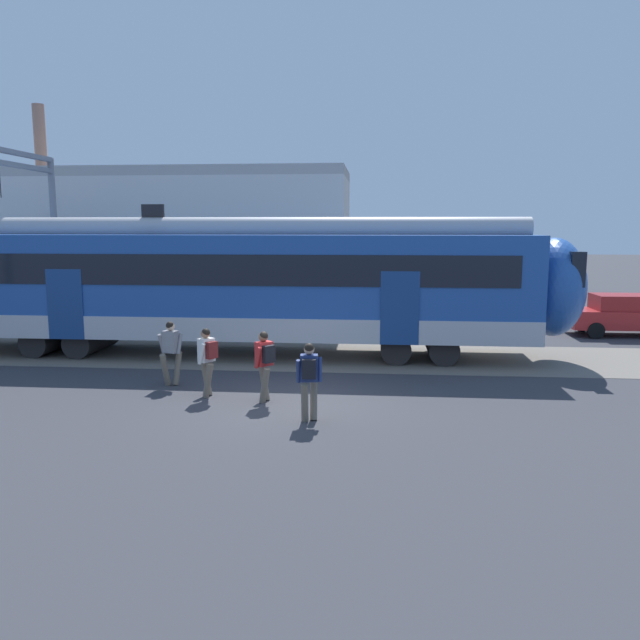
# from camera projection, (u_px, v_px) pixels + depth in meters

# --- Properties ---
(ground_plane) EXTENTS (160.00, 160.00, 0.00)m
(ground_plane) POSITION_uv_depth(u_px,v_px,m) (291.00, 404.00, 14.37)
(ground_plane) COLOR #38383D
(pedestrian_grey) EXTENTS (0.62, 0.60, 1.67)m
(pedestrian_grey) POSITION_uv_depth(u_px,v_px,m) (171.00, 349.00, 15.90)
(pedestrian_grey) COLOR #6B6051
(pedestrian_grey) RESTS_ON ground
(pedestrian_white) EXTENTS (0.55, 0.67, 1.67)m
(pedestrian_white) POSITION_uv_depth(u_px,v_px,m) (207.00, 356.00, 14.83)
(pedestrian_white) COLOR #6B6051
(pedestrian_white) RESTS_ON ground
(pedestrian_red) EXTENTS (0.50, 0.68, 1.67)m
(pedestrian_red) POSITION_uv_depth(u_px,v_px,m) (265.00, 360.00, 14.39)
(pedestrian_red) COLOR #6B6051
(pedestrian_red) RESTS_ON ground
(pedestrian_navy) EXTENTS (0.54, 0.66, 1.67)m
(pedestrian_navy) POSITION_uv_depth(u_px,v_px,m) (309.00, 375.00, 12.94)
(pedestrian_navy) COLOR #6B6051
(pedestrian_navy) RESTS_ON ground
(parked_car_red) EXTENTS (4.01, 1.78, 1.54)m
(parked_car_red) POSITION_uv_depth(u_px,v_px,m) (623.00, 315.00, 23.22)
(parked_car_red) COLOR #B22323
(parked_car_red) RESTS_ON ground
(catenary_gantry) EXTENTS (0.24, 6.64, 6.53)m
(catenary_gantry) POSITION_uv_depth(u_px,v_px,m) (3.00, 218.00, 19.90)
(catenary_gantry) COLOR gray
(catenary_gantry) RESTS_ON ground
(background_building) EXTENTS (16.49, 5.00, 9.20)m
(background_building) POSITION_uv_depth(u_px,v_px,m) (156.00, 246.00, 26.95)
(background_building) COLOR beige
(background_building) RESTS_ON ground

